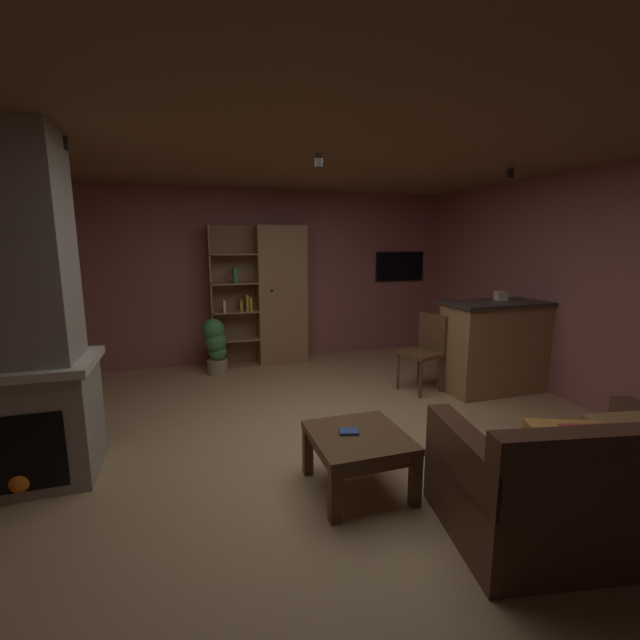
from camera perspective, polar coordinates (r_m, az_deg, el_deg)
The scene contains 18 objects.
floor at distance 3.88m, azimuth 1.89°, elevation -16.64°, with size 5.76×5.97×0.02m, color tan.
wall_back at distance 6.40m, azimuth -7.24°, elevation 5.90°, with size 5.88×0.06×2.54m, color #9E5B56.
wall_right at distance 5.25m, azimuth 33.50°, elevation 3.34°, with size 0.06×5.97×2.54m, color #9E5B56.
ceiling at distance 3.55m, azimuth 2.16°, elevation 23.28°, with size 5.76×5.97×0.02m, color brown.
window_pane_back at distance 6.32m, azimuth -9.50°, elevation 5.78°, with size 0.79×0.01×0.80m, color white.
stone_fireplace at distance 3.67m, azimuth -35.83°, elevation -1.15°, with size 0.95×0.76×2.54m.
bookshelf_cabinet at distance 6.17m, azimuth -6.17°, elevation 3.24°, with size 1.37×0.41×2.01m.
kitchen_bar_counter at distance 5.51m, azimuth 23.67°, elevation -3.20°, with size 1.50×0.63×1.09m.
tissue_box at distance 5.43m, azimuth 23.40°, elevation 3.03°, with size 0.12×0.12×0.11m, color #BFB299.
leather_couch at distance 3.12m, azimuth 31.66°, elevation -18.89°, with size 1.66×1.18×0.84m.
coffee_table at distance 3.12m, azimuth 5.23°, elevation -16.56°, with size 0.66×0.69×0.42m.
table_book_0 at distance 3.09m, azimuth 3.95°, elevation -14.91°, with size 0.14×0.10×0.02m, color #2D4C8C.
dining_chair at distance 5.19m, azimuth 14.18°, elevation -3.61°, with size 0.52×0.52×0.92m.
potted_floor_plant at distance 5.83m, azimuth -14.03°, elevation -3.23°, with size 0.32×0.31×0.77m.
wall_mounted_tv at distance 7.08m, azimuth 10.80°, elevation 7.20°, with size 0.84×0.06×0.48m.
track_light_spot_0 at distance 3.78m, azimuth -31.62°, elevation 19.79°, with size 0.07×0.07×0.09m, color black.
track_light_spot_1 at distance 3.98m, azimuth -0.18°, elevation 20.70°, with size 0.07×0.07×0.09m, color black.
track_light_spot_2 at distance 4.98m, azimuth 24.47°, elevation 17.69°, with size 0.07×0.07×0.09m, color black.
Camera 1 is at (-1.18, -3.25, 1.74)m, focal length 23.50 mm.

